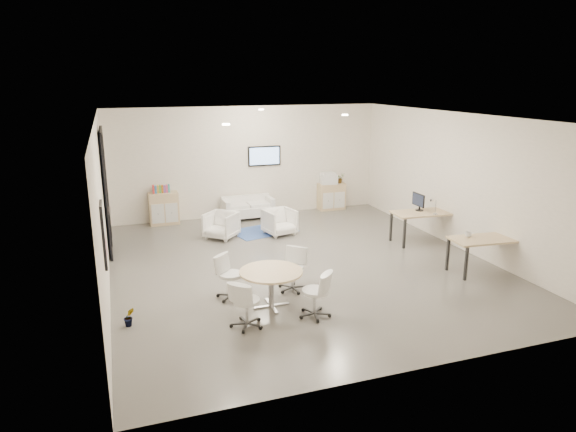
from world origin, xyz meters
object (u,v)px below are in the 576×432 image
(armchair_left, at_px, (221,224))
(desk_front, at_px, (484,242))
(loveseat, at_px, (247,208))
(round_table, at_px, (271,275))
(sideboard_right, at_px, (331,196))
(desk_rear, at_px, (423,215))
(armchair_right, at_px, (280,221))
(sideboard_left, at_px, (164,208))

(armchair_left, height_order, desk_front, armchair_left)
(loveseat, xyz_separation_m, armchair_left, (-1.12, -1.67, 0.08))
(round_table, bearing_deg, armchair_left, 89.90)
(armchair_left, bearing_deg, desk_front, 1.52)
(sideboard_right, height_order, desk_rear, sideboard_right)
(sideboard_right, relative_size, loveseat, 0.56)
(armchair_left, bearing_deg, loveseat, 98.63)
(armchair_right, bearing_deg, desk_rear, -41.58)
(armchair_right, distance_m, round_table, 4.41)
(sideboard_right, relative_size, round_table, 0.73)
(loveseat, relative_size, desk_rear, 0.97)
(desk_front, relative_size, round_table, 1.30)
(armchair_left, height_order, desk_rear, desk_rear)
(sideboard_right, distance_m, armchair_right, 3.08)
(sideboard_left, xyz_separation_m, desk_rear, (5.90, -3.74, 0.24))
(sideboard_right, bearing_deg, desk_front, -81.65)
(armchair_left, distance_m, round_table, 4.33)
(sideboard_right, distance_m, loveseat, 2.73)
(round_table, bearing_deg, desk_rear, 27.12)
(sideboard_right, bearing_deg, armchair_right, -139.62)
(loveseat, xyz_separation_m, round_table, (-1.13, -5.99, 0.31))
(desk_rear, distance_m, desk_front, 2.18)
(sideboard_left, xyz_separation_m, armchair_right, (2.75, -1.99, -0.08))
(armchair_left, distance_m, desk_front, 6.27)
(sideboard_left, height_order, desk_front, sideboard_left)
(sideboard_left, relative_size, desk_rear, 0.59)
(sideboard_left, height_order, desk_rear, sideboard_left)
(round_table, bearing_deg, sideboard_left, 101.37)
(desk_rear, relative_size, round_table, 1.35)
(sideboard_left, xyz_separation_m, round_table, (1.23, -6.13, 0.15))
(sideboard_left, height_order, sideboard_right, sideboard_left)
(loveseat, relative_size, armchair_left, 1.98)
(desk_front, height_order, round_table, desk_front)
(desk_front, bearing_deg, loveseat, 126.86)
(armchair_left, relative_size, round_table, 0.66)
(armchair_left, height_order, armchair_right, armchair_left)
(sideboard_right, height_order, armchair_right, sideboard_right)
(loveseat, bearing_deg, desk_front, -60.17)
(sideboard_left, relative_size, sideboard_right, 1.09)
(armchair_left, bearing_deg, armchair_right, 35.51)
(armchair_right, bearing_deg, round_table, -122.63)
(loveseat, bearing_deg, round_table, -102.73)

